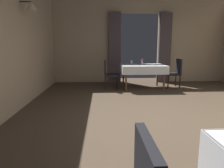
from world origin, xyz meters
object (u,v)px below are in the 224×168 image
at_px(chair_mid_right, 175,72).
at_px(flower_vase_mid, 142,61).
at_px(glass_mid_d, 131,62).
at_px(dining_table_mid, 143,68).
at_px(chair_mid_left, 109,73).
at_px(plate_mid_b, 153,65).
at_px(plate_mid_c, 159,64).

relative_size(chair_mid_right, flower_vase_mid, 4.57).
bearing_deg(glass_mid_d, chair_mid_right, -8.60).
bearing_deg(dining_table_mid, chair_mid_right, 6.06).
distance_m(chair_mid_left, flower_vase_mid, 1.10).
relative_size(dining_table_mid, plate_mid_b, 6.56).
relative_size(plate_mid_b, plate_mid_c, 1.00).
bearing_deg(glass_mid_d, dining_table_mid, -45.32).
distance_m(dining_table_mid, plate_mid_c, 0.53).
xyz_separation_m(flower_vase_mid, glass_mid_d, (-0.29, 0.31, -0.05)).
height_order(chair_mid_left, plate_mid_c, chair_mid_left).
distance_m(dining_table_mid, flower_vase_mid, 0.20).
height_order(plate_mid_b, plate_mid_c, same).
height_order(chair_mid_right, chair_mid_left, same).
height_order(dining_table_mid, glass_mid_d, glass_mid_d).
bearing_deg(flower_vase_mid, dining_table_mid, -28.26).
distance_m(dining_table_mid, plate_mid_b, 0.39).
xyz_separation_m(dining_table_mid, flower_vase_mid, (-0.03, 0.02, 0.20)).
bearing_deg(chair_mid_right, plate_mid_b, -154.56).
height_order(chair_mid_left, flower_vase_mid, flower_vase_mid).
relative_size(dining_table_mid, chair_mid_left, 1.49).
relative_size(chair_mid_left, glass_mid_d, 7.79).
relative_size(dining_table_mid, chair_mid_right, 1.49).
distance_m(flower_vase_mid, plate_mid_b, 0.43).
xyz_separation_m(plate_mid_c, glass_mid_d, (-0.84, 0.28, 0.05)).
relative_size(dining_table_mid, flower_vase_mid, 6.82).
bearing_deg(dining_table_mid, chair_mid_left, -179.35).
bearing_deg(chair_mid_right, plate_mid_c, -173.40).
bearing_deg(chair_mid_left, plate_mid_c, 2.22).
xyz_separation_m(dining_table_mid, chair_mid_right, (1.08, 0.11, -0.15)).
distance_m(chair_mid_left, plate_mid_c, 1.62).
relative_size(chair_mid_right, plate_mid_b, 4.40).
relative_size(plate_mid_b, glass_mid_d, 1.77).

